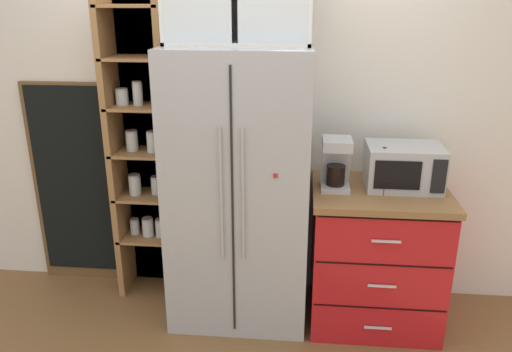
{
  "coord_description": "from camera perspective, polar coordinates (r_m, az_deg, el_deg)",
  "views": [
    {
      "loc": [
        0.38,
        -2.83,
        1.98
      ],
      "look_at": [
        0.1,
        0.03,
        0.95
      ],
      "focal_mm": 35.12,
      "sensor_mm": 36.0,
      "label": 1
    }
  ],
  "objects": [
    {
      "name": "microwave",
      "position": [
        3.12,
        16.43,
        1.04
      ],
      "size": [
        0.44,
        0.33,
        0.26
      ],
      "color": "#ADAFB5",
      "rests_on": "counter_cabinet"
    },
    {
      "name": "ground_plane",
      "position": [
        3.47,
        -1.75,
        -15.04
      ],
      "size": [
        10.5,
        10.5,
        0.0
      ],
      "primitive_type": "plane",
      "color": "brown"
    },
    {
      "name": "counter_cabinet",
      "position": [
        3.28,
        13.38,
        -8.72
      ],
      "size": [
        0.81,
        0.67,
        0.89
      ],
      "color": "red",
      "rests_on": "ground"
    },
    {
      "name": "mug_red",
      "position": [
        3.02,
        14.29,
        -1.02
      ],
      "size": [
        0.12,
        0.09,
        0.1
      ],
      "color": "red",
      "rests_on": "counter_cabinet"
    },
    {
      "name": "refrigerator",
      "position": [
        3.09,
        -1.85,
        -1.45
      ],
      "size": [
        0.85,
        0.66,
        1.73
      ],
      "color": "#ADAFB5",
      "rests_on": "ground"
    },
    {
      "name": "pantry_shelf_column",
      "position": [
        3.42,
        -12.53,
        2.52
      ],
      "size": [
        0.44,
        0.31,
        1.97
      ],
      "color": "brown",
      "rests_on": "ground"
    },
    {
      "name": "wall_back_cream",
      "position": [
        3.33,
        -1.11,
        7.49
      ],
      "size": [
        4.82,
        0.1,
        2.55
      ],
      "primitive_type": "cube",
      "color": "silver",
      "rests_on": "ground"
    },
    {
      "name": "bottle_amber",
      "position": [
        3.05,
        14.23,
        0.49
      ],
      "size": [
        0.06,
        0.06,
        0.26
      ],
      "color": "brown",
      "rests_on": "counter_cabinet"
    },
    {
      "name": "coffee_maker",
      "position": [
        3.02,
        9.09,
        1.5
      ],
      "size": [
        0.17,
        0.2,
        0.31
      ],
      "color": "#B7B7BC",
      "rests_on": "counter_cabinet"
    },
    {
      "name": "chalkboard_menu",
      "position": [
        3.74,
        -19.88,
        -0.96
      ],
      "size": [
        0.6,
        0.04,
        1.45
      ],
      "color": "brown",
      "rests_on": "ground"
    }
  ]
}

